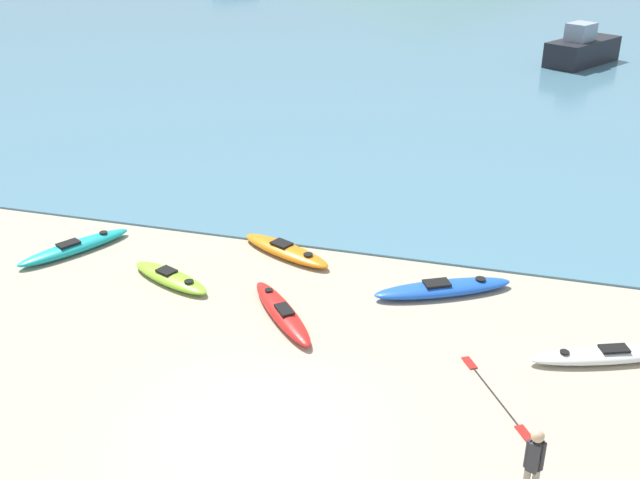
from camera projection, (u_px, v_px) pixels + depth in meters
The scene contains 11 objects.
ground_plane at pixel (256, 432), 13.97m from camera, with size 400.00×400.00×0.00m, color tan.
bay_water at pixel (475, 33), 51.06m from camera, with size 160.00×70.00×0.06m, color teal.
kayak_on_sand_0 at pixel (605, 355), 16.00m from camera, with size 3.35×1.79×0.33m.
kayak_on_sand_1 at pixel (443, 288), 18.61m from camera, with size 3.49×2.32×0.35m.
kayak_on_sand_2 at pixel (282, 312), 17.59m from camera, with size 2.48×2.80×0.34m.
kayak_on_sand_3 at pixel (170, 277), 19.17m from camera, with size 2.68×1.67×0.31m.
kayak_on_sand_4 at pixel (75, 247), 20.73m from camera, with size 2.19×3.18×0.34m.
kayak_on_sand_5 at pixel (286, 250), 20.56m from camera, with size 3.06×1.96×0.34m.
person_near_foreground at pixel (533, 464), 11.93m from camera, with size 0.32×0.26×1.56m.
moored_boat_0 at pixel (582, 49), 41.84m from camera, with size 4.24×5.31×2.30m.
loose_paddle at pixel (495, 396), 14.94m from camera, with size 1.60×2.47×0.03m.
Camera 1 is at (4.20, -10.30, 9.27)m, focal length 42.00 mm.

